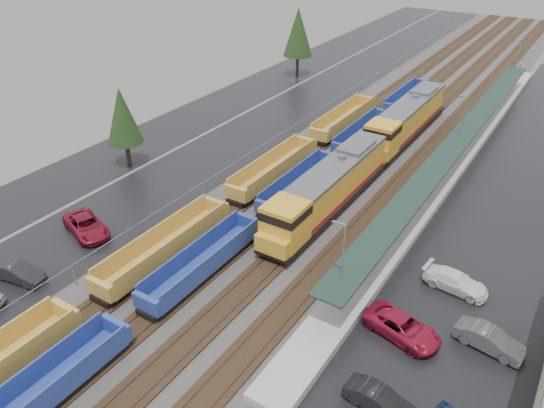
{
  "coord_description": "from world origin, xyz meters",
  "views": [
    {
      "loc": [
        21.14,
        -7.35,
        26.83
      ],
      "look_at": [
        -1.49,
        28.22,
        2.0
      ],
      "focal_mm": 35.0,
      "sensor_mm": 36.0,
      "label": 1
    }
  ],
  "objects": [
    {
      "name": "ballast_strip",
      "position": [
        0.0,
        60.0,
        0.04
      ],
      "size": [
        20.0,
        160.0,
        0.08
      ],
      "primitive_type": "cube",
      "color": "#302D2B",
      "rests_on": "ground"
    },
    {
      "name": "parked_car_east_c",
      "position": [
        15.8,
        27.65,
        0.73
      ],
      "size": [
        2.53,
        5.22,
        1.46
      ],
      "primitive_type": "imported",
      "rotation": [
        0.0,
        0.0,
        1.47
      ],
      "color": "white",
      "rests_on": "ground"
    },
    {
      "name": "parked_car_west_c",
      "position": [
        -14.68,
        17.62,
        0.81
      ],
      "size": [
        4.45,
        6.37,
        1.62
      ],
      "primitive_type": "imported",
      "rotation": [
        0.0,
        0.0,
        1.23
      ],
      "color": "maroon",
      "rests_on": "ground"
    },
    {
      "name": "station_platform",
      "position": [
        9.5,
        50.01,
        0.73
      ],
      "size": [
        3.0,
        80.0,
        8.0
      ],
      "color": "#9E9B93",
      "rests_on": "ground"
    },
    {
      "name": "chainlink_fence",
      "position": [
        -9.5,
        58.44,
        1.61
      ],
      "size": [
        0.08,
        160.04,
        2.02
      ],
      "color": "gray",
      "rests_on": "ground"
    },
    {
      "name": "locomotive_trail",
      "position": [
        2.0,
        53.41,
        2.58
      ],
      "size": [
        3.28,
        21.59,
        4.89
      ],
      "color": "black",
      "rests_on": "ground"
    },
    {
      "name": "parked_car_west_b",
      "position": [
        -13.96,
        10.11,
        0.74
      ],
      "size": [
        2.31,
        4.72,
        1.49
      ],
      "primitive_type": "imported",
      "rotation": [
        0.0,
        0.0,
        1.74
      ],
      "color": "black",
      "rests_on": "ground"
    },
    {
      "name": "parked_car_east_b",
      "position": [
        14.09,
        20.58,
        0.77
      ],
      "size": [
        3.83,
        6.01,
        1.54
      ],
      "primitive_type": "imported",
      "rotation": [
        0.0,
        0.0,
        1.33
      ],
      "color": "maroon",
      "rests_on": "ground"
    },
    {
      "name": "tree_west_near",
      "position": [
        -22.0,
        30.0,
        5.82
      ],
      "size": [
        3.96,
        3.96,
        9.0
      ],
      "color": "#332316",
      "rests_on": "ground"
    },
    {
      "name": "parked_car_east_a",
      "position": [
        15.11,
        14.03,
        0.72
      ],
      "size": [
        1.84,
        4.46,
        1.44
      ],
      "primitive_type": "imported",
      "rotation": [
        0.0,
        0.0,
        1.5
      ],
      "color": "black",
      "rests_on": "ground"
    },
    {
      "name": "well_string_yellow",
      "position": [
        -6.0,
        18.64,
        1.16
      ],
      "size": [
        2.61,
        83.38,
        2.32
      ],
      "color": "#AD9130",
      "rests_on": "ground"
    },
    {
      "name": "tree_west_far",
      "position": [
        -23.0,
        70.0,
        7.12
      ],
      "size": [
        4.84,
        4.84,
        11.0
      ],
      "color": "#332316",
      "rests_on": "ground"
    },
    {
      "name": "well_string_blue",
      "position": [
        -2.0,
        26.58,
        1.1
      ],
      "size": [
        2.44,
        92.15,
        2.16
      ],
      "color": "navy",
      "rests_on": "ground"
    },
    {
      "name": "trackbed",
      "position": [
        -0.0,
        60.0,
        0.16
      ],
      "size": [
        14.6,
        160.0,
        0.22
      ],
      "color": "black",
      "rests_on": "ground"
    },
    {
      "name": "west_road",
      "position": [
        -25.0,
        60.0,
        0.01
      ],
      "size": [
        9.0,
        160.0,
        0.02
      ],
      "primitive_type": "cube",
      "color": "black",
      "rests_on": "ground"
    },
    {
      "name": "east_commuter_lot",
      "position": [
        19.0,
        50.0,
        0.01
      ],
      "size": [
        16.0,
        100.0,
        0.02
      ],
      "primitive_type": "cube",
      "color": "black",
      "rests_on": "ground"
    },
    {
      "name": "parked_car_east_e",
      "position": [
        19.51,
        22.61,
        0.77
      ],
      "size": [
        2.28,
        4.83,
        1.53
      ],
      "primitive_type": "imported",
      "rotation": [
        0.0,
        0.0,
        1.42
      ],
      "color": "#4F5254",
      "rests_on": "ground"
    },
    {
      "name": "locomotive_lead",
      "position": [
        2.0,
        32.41,
        2.58
      ],
      "size": [
        3.28,
        21.59,
        4.89
      ],
      "color": "black",
      "rests_on": "ground"
    },
    {
      "name": "west_parking_lot",
      "position": [
        -15.0,
        60.0,
        0.01
      ],
      "size": [
        10.0,
        160.0,
        0.02
      ],
      "primitive_type": "cube",
      "color": "black",
      "rests_on": "ground"
    }
  ]
}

